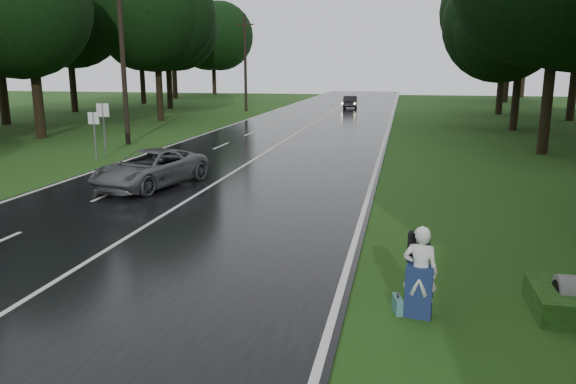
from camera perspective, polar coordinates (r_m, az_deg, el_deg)
name	(u,v)px	position (r m, az deg, el deg)	size (l,w,h in m)	color
ground	(45,290)	(12.24, -23.71, -9.19)	(160.00, 160.00, 0.00)	#224815
road	(274,148)	(30.26, -1.48, 4.57)	(12.00, 140.00, 0.04)	black
lane_center	(274,147)	(30.26, -1.48, 4.61)	(0.12, 140.00, 0.01)	silver
grey_car	(150,168)	(20.92, -13.98, 2.37)	(2.21, 4.80, 1.33)	#545659
far_car	(350,102)	(59.21, 6.42, 9.18)	(1.37, 3.92, 1.29)	black
hitchhiker	(420,275)	(10.14, 13.39, -8.26)	(0.66, 0.61, 1.67)	silver
suitcase	(397,304)	(10.43, 11.18, -11.27)	(0.12, 0.42, 0.30)	teal
utility_pole_mid	(128,144)	(33.08, -16.09, 4.74)	(1.80, 0.28, 9.60)	black
utility_pole_far	(246,111)	(55.73, -4.33, 8.29)	(1.80, 0.28, 9.19)	black
road_sign_a	(97,161)	(27.63, -19.06, 3.03)	(0.55, 0.10, 2.28)	white
road_sign_b	(106,158)	(28.36, -18.18, 3.33)	(0.63, 0.10, 2.63)	white
tree_left_d	(42,138)	(37.79, -23.99, 5.09)	(8.92, 8.92, 13.94)	black
tree_left_e	(161,121)	(46.84, -12.93, 7.16)	(9.75, 9.75, 15.23)	black
tree_left_f	(171,108)	(60.59, -11.99, 8.42)	(9.38, 9.38, 14.66)	black
tree_right_d	(542,154)	(31.12, 24.62, 3.60)	(10.25, 10.25, 16.01)	black
tree_right_e	(513,130)	(41.84, 22.11, 5.90)	(8.05, 8.05, 12.58)	black
tree_right_f	(498,114)	(55.56, 20.80, 7.49)	(10.52, 10.52, 16.44)	black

